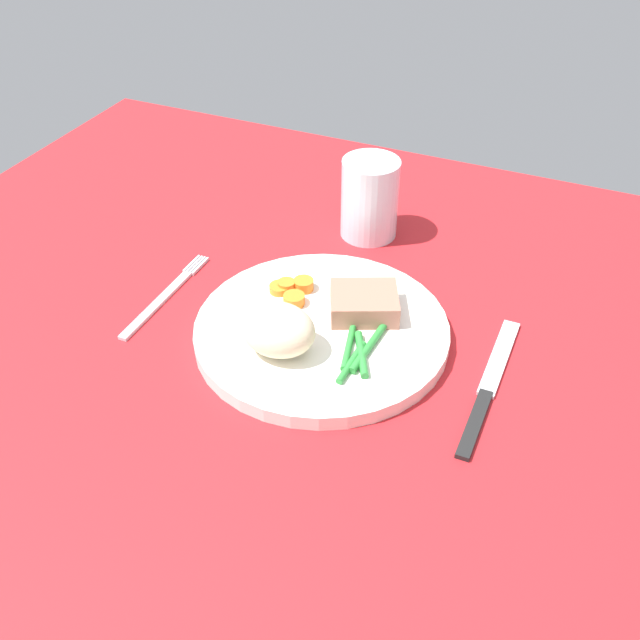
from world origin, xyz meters
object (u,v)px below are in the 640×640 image
at_px(fork, 165,296).
at_px(water_glass, 369,204).
at_px(dinner_plate, 320,333).
at_px(meat_portion, 367,304).
at_px(knife, 488,388).

xyz_separation_m(fork, water_glass, (0.16, 0.22, 0.04)).
relative_size(dinner_plate, fork, 1.60).
height_order(meat_portion, knife, meat_portion).
bearing_deg(knife, dinner_plate, 179.59).
bearing_deg(knife, water_glass, 133.98).
distance_m(fork, knife, 0.37).
height_order(dinner_plate, fork, dinner_plate).
relative_size(dinner_plate, meat_portion, 3.79).
distance_m(dinner_plate, knife, 0.18).
xyz_separation_m(meat_portion, fork, (-0.22, -0.04, -0.03)).
xyz_separation_m(knife, water_glass, (-0.21, 0.22, 0.04)).
relative_size(meat_portion, knife, 0.34).
bearing_deg(dinner_plate, fork, -179.22).
xyz_separation_m(dinner_plate, meat_portion, (0.04, 0.04, 0.02)).
xyz_separation_m(meat_portion, water_glass, (-0.06, 0.17, 0.01)).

